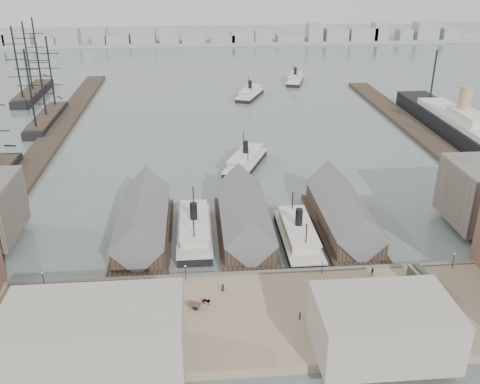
{
  "coord_description": "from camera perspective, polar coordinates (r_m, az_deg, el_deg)",
  "views": [
    {
      "loc": [
        -11.71,
        -105.61,
        67.36
      ],
      "look_at": [
        0.0,
        30.0,
        6.0
      ],
      "focal_mm": 40.0,
      "sensor_mm": 36.0,
      "label": 1
    }
  ],
  "objects": [
    {
      "name": "east_wharf",
      "position": [
        225.26,
        18.89,
        5.75
      ],
      "size": [
        10.0,
        180.0,
        1.6
      ],
      "primitive_type": "cube",
      "color": "#2D231C",
      "rests_on": "ground"
    },
    {
      "name": "pedestrian_6",
      "position": [
        122.84,
        13.93,
        -8.19
      ],
      "size": [
        1.08,
        0.97,
        1.82
      ],
      "primitive_type": "imported",
      "rotation": [
        0.0,
        0.0,
        2.76
      ],
      "color": "black",
      "rests_on": "quay"
    },
    {
      "name": "ferry_docked_east",
      "position": [
        135.5,
        6.21,
        -4.56
      ],
      "size": [
        8.47,
        28.24,
        10.09
      ],
      "color": "black",
      "rests_on": "ground"
    },
    {
      "name": "pedestrian_1",
      "position": [
        112.95,
        -20.85,
        -12.4
      ],
      "size": [
        0.91,
        0.75,
        1.75
      ],
      "primitive_type": "imported",
      "rotation": [
        0.0,
        0.0,
        3.04
      ],
      "color": "black",
      "rests_on": "quay"
    },
    {
      "name": "street_bldg_center",
      "position": [
        100.34,
        15.02,
        -13.7
      ],
      "size": [
        24.0,
        16.0,
        10.0
      ],
      "primitive_type": "cube",
      "color": "gray",
      "rests_on": "quay"
    },
    {
      "name": "ground",
      "position": [
        125.81,
        1.19,
        -8.11
      ],
      "size": [
        900.0,
        900.0,
        0.0
      ],
      "primitive_type": "plane",
      "color": "#525F5C",
      "rests_on": "ground"
    },
    {
      "name": "west_wharf",
      "position": [
        223.33,
        -19.38,
        5.53
      ],
      "size": [
        10.0,
        220.0,
        1.6
      ],
      "primitive_type": "cube",
      "color": "#2D231C",
      "rests_on": "ground"
    },
    {
      "name": "lamp_post_near_e",
      "position": [
        119.84,
        8.78,
        -7.57
      ],
      "size": [
        0.44,
        0.44,
        3.92
      ],
      "color": "black",
      "rests_on": "quay"
    },
    {
      "name": "pedestrian_4",
      "position": [
        114.23,
        -1.84,
        -10.15
      ],
      "size": [
        0.93,
        0.76,
        1.65
      ],
      "primitive_type": "imported",
      "rotation": [
        0.0,
        0.0,
        0.32
      ],
      "color": "black",
      "rests_on": "quay"
    },
    {
      "name": "pedestrian_3",
      "position": [
        105.21,
        -6.07,
        -13.76
      ],
      "size": [
        0.59,
        0.98,
        1.57
      ],
      "primitive_type": "imported",
      "rotation": [
        0.0,
        0.0,
        1.32
      ],
      "color": "black",
      "rests_on": "quay"
    },
    {
      "name": "far_shore",
      "position": [
        444.41,
        -3.79,
        16.01
      ],
      "size": [
        500.0,
        40.0,
        15.72
      ],
      "color": "gray",
      "rests_on": "ground"
    },
    {
      "name": "quay",
      "position": [
        108.95,
        2.32,
        -13.28
      ],
      "size": [
        180.0,
        30.0,
        2.0
      ],
      "primitive_type": "cube",
      "color": "#826F57",
      "rests_on": "ground"
    },
    {
      "name": "pedestrian_0",
      "position": [
        117.97,
        -20.57,
        -10.67
      ],
      "size": [
        0.58,
        0.7,
        1.68
      ],
      "primitive_type": "imported",
      "rotation": [
        0.0,
        0.0,
        1.82
      ],
      "color": "black",
      "rests_on": "quay"
    },
    {
      "name": "ferry_open_far",
      "position": [
        307.87,
        5.89,
        11.91
      ],
      "size": [
        14.55,
        26.59,
        9.09
      ],
      "rotation": [
        0.0,
        0.0,
        -0.29
      ],
      "color": "black",
      "rests_on": "ground"
    },
    {
      "name": "horse_cart_left",
      "position": [
        114.42,
        -18.46,
        -11.55
      ],
      "size": [
        4.75,
        2.38,
        1.46
      ],
      "rotation": [
        0.0,
        0.0,
        1.33
      ],
      "color": "black",
      "rests_on": "quay"
    },
    {
      "name": "horse_cart_right",
      "position": [
        107.42,
        13.22,
        -13.45
      ],
      "size": [
        4.74,
        2.33,
        1.51
      ],
      "rotation": [
        0.0,
        0.0,
        1.76
      ],
      "color": "black",
      "rests_on": "quay"
    },
    {
      "name": "sailing_ship_far",
      "position": [
        294.23,
        -21.21,
        9.95
      ],
      "size": [
        8.96,
        49.79,
        36.84
      ],
      "color": "black",
      "rests_on": "ground"
    },
    {
      "name": "pedestrian_8",
      "position": [
        125.6,
        19.08,
        -8.12
      ],
      "size": [
        1.14,
        0.8,
        1.8
      ],
      "primitive_type": "imported",
      "rotation": [
        0.0,
        0.0,
        0.39
      ],
      "color": "black",
      "rests_on": "quay"
    },
    {
      "name": "ferry_shed_center",
      "position": [
        138.11,
        0.47,
        -2.74
      ],
      "size": [
        14.0,
        42.0,
        12.6
      ],
      "color": "#2D231C",
      "rests_on": "ground"
    },
    {
      "name": "ocean_steamer",
      "position": [
        228.37,
        22.46,
        6.41
      ],
      "size": [
        14.03,
        102.56,
        20.51
      ],
      "color": "black",
      "rests_on": "ground"
    },
    {
      "name": "seawall",
      "position": [
        120.85,
        1.45,
        -8.97
      ],
      "size": [
        180.0,
        1.2,
        2.3
      ],
      "primitive_type": "cube",
      "color": "#59544C",
      "rests_on": "ground"
    },
    {
      "name": "ferry_shed_east",
      "position": [
        142.69,
        10.93,
        -2.29
      ],
      "size": [
        14.0,
        42.0,
        12.6
      ],
      "color": "#2D231C",
      "rests_on": "ground"
    },
    {
      "name": "sailing_ship_mid",
      "position": [
        244.96,
        -19.91,
        7.44
      ],
      "size": [
        8.28,
        47.84,
        34.04
      ],
      "color": "black",
      "rests_on": "ground"
    },
    {
      "name": "horse_cart_center",
      "position": [
        110.08,
        -4.0,
        -11.7
      ],
      "size": [
        4.97,
        2.82,
        1.63
      ],
      "rotation": [
        0.0,
        0.0,
        1.21
      ],
      "color": "black",
      "rests_on": "quay"
    },
    {
      "name": "pedestrian_2",
      "position": [
        113.24,
        -7.88,
        -10.72
      ],
      "size": [
        1.26,
        0.93,
        1.73
      ],
      "primitive_type": "imported",
      "rotation": [
        0.0,
        0.0,
        2.86
      ],
      "color": "black",
      "rests_on": "quay"
    },
    {
      "name": "lamp_post_far_w",
      "position": [
        121.48,
        -20.28,
        -8.48
      ],
      "size": [
        0.44,
        0.44,
        3.92
      ],
      "color": "black",
      "rests_on": "quay"
    },
    {
      "name": "ferry_open_near",
      "position": [
        182.68,
        0.59,
        3.39
      ],
      "size": [
        18.03,
        28.35,
        9.75
      ],
      "rotation": [
        0.0,
        0.0,
        -0.39
      ],
      "color": "black",
      "rests_on": "ground"
    },
    {
      "name": "ferry_open_mid",
      "position": [
        273.67,
        1.06,
        10.48
      ],
      "size": [
        17.11,
        26.63,
        9.16
      ],
      "rotation": [
        0.0,
        0.0,
        -0.4
      ],
      "color": "black",
      "rests_on": "ground"
    },
    {
      "name": "ferry_docked_west",
      "position": [
        137.79,
        -4.9,
        -3.95
      ],
      "size": [
        8.68,
        28.95,
        10.34
      ],
      "color": "black",
      "rests_on": "ground"
    },
    {
      "name": "pedestrian_5",
      "position": [
        106.98,
        6.42,
        -12.99
      ],
      "size": [
        0.67,
        0.77,
        1.74
      ],
      "primitive_type": "imported",
      "rotation": [
        0.0,
        0.0,
        1.17
      ],
      "color": "black",
      "rests_on": "quay"
    },
    {
      "name": "lamp_post_near_w",
      "position": [
        116.88,
        -5.84,
        -8.29
      ],
      "size": [
        0.44,
        0.44,
        3.92
      ],
      "color": "black",
      "rests_on": "quay"
    },
    {
      "name": "ferry_shed_west",
      "position": [
        138.36,
        -10.33,
        -3.12
      ],
      "size": [
        14.0,
        42.0,
        12.6
      ],
      "color": "#2D231C",
      "rests_on": "ground"
    },
    {
      "name": "street_bldg_west",
      "position": [
        96.32,
        -15.29,
        -14.81
      ],
      "size": [
        30.0,
        16.0,
        12.0
      ],
      "primitive_type": "cube",
      "color": "gray",
      "rests_on": "quay"
    },
    {
      "name": "lamp_post_far_e",
      "position": [
        129.87,
        21.85,
        -6.51
      ],
      "size": [
        0.44,
        0.44,
        3.92
      ],
      "color": "black",
      "rests_on": "quay"
    },
    {
      "name": "tram",
      "position": [
        120.5,
        19.0,
        -9.06
      ],
      "size": [
        4.08,
        10.24,
        3.54
      ],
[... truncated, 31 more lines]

